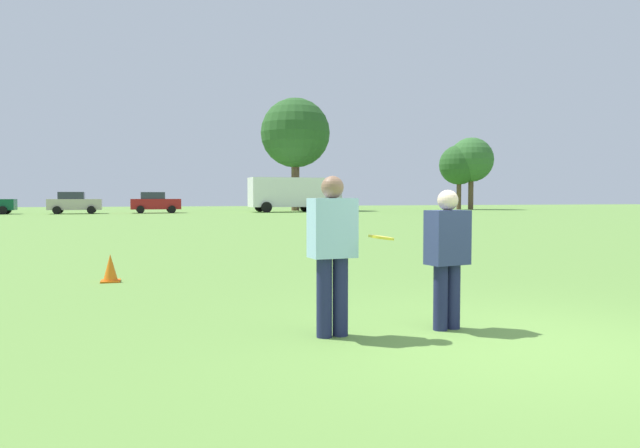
# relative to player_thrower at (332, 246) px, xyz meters

# --- Properties ---
(ground_plane) EXTENTS (161.78, 161.78, 0.00)m
(ground_plane) POSITION_rel_player_thrower_xyz_m (1.62, -0.82, -0.95)
(ground_plane) COLOR #608C3D
(player_thrower) EXTENTS (0.50, 0.32, 1.68)m
(player_thrower) POSITION_rel_player_thrower_xyz_m (0.00, 0.00, 0.00)
(player_thrower) COLOR #1E234C
(player_thrower) RESTS_ON ground
(player_defender) EXTENTS (0.50, 0.35, 1.54)m
(player_defender) POSITION_rel_player_thrower_xyz_m (1.31, -0.04, -0.09)
(player_defender) COLOR #1E234C
(player_defender) RESTS_ON ground
(frisbee) EXTENTS (0.27, 0.27, 0.07)m
(frisbee) POSITION_rel_player_thrower_xyz_m (0.47, -0.19, 0.10)
(frisbee) COLOR yellow
(traffic_cone) EXTENTS (0.32, 0.32, 0.48)m
(traffic_cone) POSITION_rel_player_thrower_xyz_m (-2.49, 4.78, -0.72)
(traffic_cone) COLOR #D8590C
(traffic_cone) RESTS_ON ground
(parked_car_center) EXTENTS (4.27, 2.35, 1.82)m
(parked_car_center) POSITION_rel_player_thrower_xyz_m (-7.87, 46.63, -0.02)
(parked_car_center) COLOR #B7AD99
(parked_car_center) RESTS_ON ground
(parked_car_mid_right) EXTENTS (4.27, 2.35, 1.82)m
(parked_car_mid_right) POSITION_rel_player_thrower_xyz_m (-1.38, 46.98, -0.02)
(parked_car_mid_right) COLOR maroon
(parked_car_mid_right) RESTS_ON ground
(box_truck) EXTENTS (8.59, 3.24, 3.18)m
(box_truck) POSITION_rel_player_thrower_xyz_m (11.01, 47.10, 0.80)
(box_truck) COLOR white
(box_truck) RESTS_ON ground
(tree_west_maple) EXTENTS (6.98, 6.98, 11.34)m
(tree_west_maple) POSITION_rel_player_thrower_xyz_m (12.37, 51.60, 6.85)
(tree_west_maple) COLOR brown
(tree_west_maple) RESTS_ON ground
(tree_center_elm) EXTENTS (4.37, 4.37, 7.11)m
(tree_center_elm) POSITION_rel_player_thrower_xyz_m (30.94, 51.60, 3.94)
(tree_center_elm) COLOR brown
(tree_center_elm) RESTS_ON ground
(tree_east_birch) EXTENTS (4.87, 4.87, 7.91)m
(tree_east_birch) POSITION_rel_player_thrower_xyz_m (32.20, 51.24, 4.49)
(tree_east_birch) COLOR brown
(tree_east_birch) RESTS_ON ground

